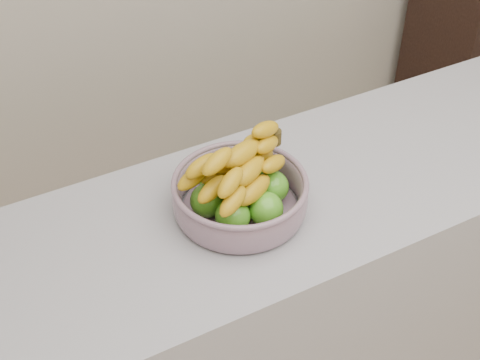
% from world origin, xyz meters
% --- Properties ---
extents(counter, '(2.00, 0.60, 0.90)m').
position_xyz_m(counter, '(0.00, 0.66, 0.45)').
color(counter, '#9F9FA7').
rests_on(counter, ground).
extents(cabinet, '(0.58, 0.50, 0.93)m').
position_xyz_m(cabinet, '(1.65, 1.78, 0.47)').
color(cabinet, black).
rests_on(cabinet, ground).
extents(fruit_bowl, '(0.34, 0.34, 0.20)m').
position_xyz_m(fruit_bowl, '(-0.30, 0.66, 0.96)').
color(fruit_bowl, '#909DAD').
rests_on(fruit_bowl, counter).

